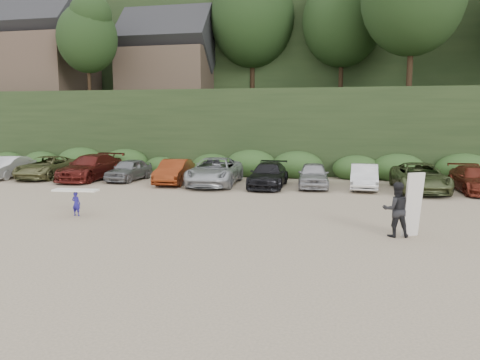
# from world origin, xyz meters

# --- Properties ---
(ground) EXTENTS (120.00, 120.00, 0.00)m
(ground) POSITION_xyz_m (0.00, 0.00, 0.00)
(ground) COLOR tan
(ground) RESTS_ON ground
(hillside_backdrop) EXTENTS (90.00, 41.50, 28.00)m
(hillside_backdrop) POSITION_xyz_m (-0.26, 35.93, 11.22)
(hillside_backdrop) COLOR black
(hillside_backdrop) RESTS_ON ground
(parked_cars) EXTENTS (39.53, 6.19, 1.62)m
(parked_cars) POSITION_xyz_m (-2.08, 10.01, 0.75)
(parked_cars) COLOR #AFAFB4
(parked_cars) RESTS_ON ground
(child_surfer) EXTENTS (1.90, 0.70, 1.12)m
(child_surfer) POSITION_xyz_m (-6.86, 0.07, 0.76)
(child_surfer) COLOR navy
(child_surfer) RESTS_ON ground
(adult_surfer) EXTENTS (1.42, 0.87, 2.23)m
(adult_surfer) POSITION_xyz_m (5.80, -0.52, 0.96)
(adult_surfer) COLOR black
(adult_surfer) RESTS_ON ground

